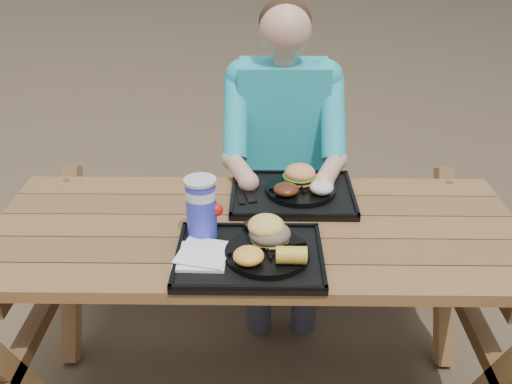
{
  "coord_description": "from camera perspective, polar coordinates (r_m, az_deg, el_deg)",
  "views": [
    {
      "loc": [
        0.02,
        -1.66,
        1.75
      ],
      "look_at": [
        0.0,
        0.0,
        0.88
      ],
      "focal_mm": 40.0,
      "sensor_mm": 36.0,
      "label": 1
    }
  ],
  "objects": [
    {
      "name": "tray_far",
      "position": [
        2.11,
        3.66,
        -0.34
      ],
      "size": [
        0.45,
        0.35,
        0.02
      ],
      "primitive_type": "cube",
      "color": "black",
      "rests_on": "picnic_table"
    },
    {
      "name": "potato_salad",
      "position": [
        2.06,
        6.57,
        0.46
      ],
      "size": [
        0.09,
        0.09,
        0.05
      ],
      "primitive_type": "ellipsoid",
      "color": "#F0E2CC",
      "rests_on": "plate_far"
    },
    {
      "name": "corn_cob",
      "position": [
        1.67,
        3.56,
        -6.32
      ],
      "size": [
        0.09,
        0.09,
        0.05
      ],
      "primitive_type": null,
      "rotation": [
        0.0,
        0.0,
        -0.01
      ],
      "color": "gold",
      "rests_on": "plate_near"
    },
    {
      "name": "mac_cheese",
      "position": [
        1.67,
        -0.75,
        -6.39
      ],
      "size": [
        0.09,
        0.09,
        0.05
      ],
      "primitive_type": "ellipsoid",
      "color": "#FFBA43",
      "rests_on": "plate_near"
    },
    {
      "name": "sandwich",
      "position": [
        1.75,
        1.41,
        -3.15
      ],
      "size": [
        0.12,
        0.12,
        0.13
      ],
      "primitive_type": null,
      "color": "#F0BE54",
      "rests_on": "plate_near"
    },
    {
      "name": "tray_near",
      "position": [
        1.76,
        -0.67,
        -6.56
      ],
      "size": [
        0.45,
        0.35,
        0.02
      ],
      "primitive_type": "cube",
      "color": "black",
      "rests_on": "picnic_table"
    },
    {
      "name": "baked_beans",
      "position": [
        2.04,
        3.03,
        0.26
      ],
      "size": [
        0.09,
        0.09,
        0.04
      ],
      "primitive_type": "ellipsoid",
      "color": "#552311",
      "rests_on": "plate_far"
    },
    {
      "name": "napkin_stack",
      "position": [
        1.74,
        -5.57,
        -6.35
      ],
      "size": [
        0.16,
        0.16,
        0.02
      ],
      "primitive_type": "cube",
      "rotation": [
        0.0,
        0.0,
        -0.02
      ],
      "color": "white",
      "rests_on": "tray_near"
    },
    {
      "name": "plate_far",
      "position": [
        2.11,
        4.48,
        0.26
      ],
      "size": [
        0.26,
        0.26,
        0.02
      ],
      "primitive_type": "cylinder",
      "color": "black",
      "rests_on": "tray_far"
    },
    {
      "name": "plate_near",
      "position": [
        1.74,
        1.14,
        -6.12
      ],
      "size": [
        0.26,
        0.26,
        0.02
      ],
      "primitive_type": "cylinder",
      "color": "black",
      "rests_on": "tray_near"
    },
    {
      "name": "diner",
      "position": [
        2.57,
        2.61,
        2.08
      ],
      "size": [
        0.48,
        0.84,
        1.28
      ],
      "primitive_type": null,
      "color": "teal",
      "rests_on": "ground"
    },
    {
      "name": "picnic_table",
      "position": [
        2.15,
        0.0,
        -12.0
      ],
      "size": [
        1.8,
        1.49,
        0.75
      ],
      "primitive_type": null,
      "color": "#999999",
      "rests_on": "ground"
    },
    {
      "name": "cutlery_far",
      "position": [
        2.1,
        -0.89,
        0.0
      ],
      "size": [
        0.08,
        0.17,
        0.01
      ],
      "primitive_type": "cube",
      "rotation": [
        0.0,
        0.0,
        0.28
      ],
      "color": "black",
      "rests_on": "tray_far"
    },
    {
      "name": "burger",
      "position": [
        2.12,
        4.43,
        2.29
      ],
      "size": [
        0.12,
        0.12,
        0.1
      ],
      "primitive_type": null,
      "color": "#E89552",
      "rests_on": "plate_far"
    },
    {
      "name": "soda_cup",
      "position": [
        1.8,
        -5.48,
        -1.75
      ],
      "size": [
        0.1,
        0.1,
        0.19
      ],
      "primitive_type": "cylinder",
      "color": "#1A24C8",
      "rests_on": "tray_near"
    },
    {
      "name": "condiment_bbq",
      "position": [
        1.85,
        -0.39,
        -3.59
      ],
      "size": [
        0.06,
        0.06,
        0.03
      ],
      "primitive_type": "cylinder",
      "color": "black",
      "rests_on": "tray_near"
    },
    {
      "name": "condiment_mustard",
      "position": [
        1.85,
        0.98,
        -3.62
      ],
      "size": [
        0.05,
        0.05,
        0.03
      ],
      "primitive_type": "cylinder",
      "color": "#EEA31A",
      "rests_on": "tray_near"
    }
  ]
}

